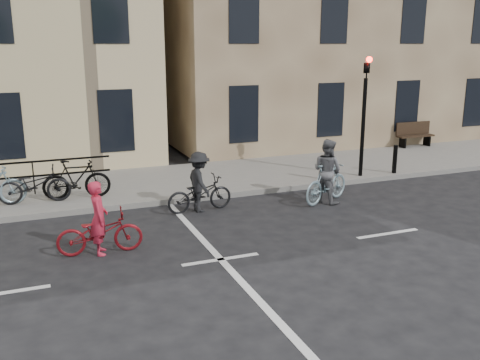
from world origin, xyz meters
name	(u,v)px	position (x,y,z in m)	size (l,w,h in m)	color
ground	(221,260)	(0.00, 0.00, 0.00)	(120.00, 120.00, 0.00)	black
sidewalk	(8,198)	(-4.00, 6.00, 0.07)	(46.00, 4.00, 0.15)	slate
traffic_light	(365,102)	(6.20, 4.34, 2.45)	(0.18, 0.30, 3.90)	black
bollard_east	(329,165)	(5.00, 4.25, 0.60)	(0.14, 0.14, 0.90)	black
bollard_west	(395,159)	(7.40, 4.25, 0.60)	(0.14, 0.14, 0.90)	black
bench	(414,133)	(11.00, 7.73, 0.67)	(1.60, 0.41, 0.97)	black
cyclist_pink	(99,229)	(-2.16, 1.23, 0.53)	(1.75, 0.73, 1.52)	maroon
cyclist_grey	(327,177)	(3.99, 2.70, 0.70)	(1.83, 1.18, 1.72)	#83A0AC
cyclist_dark	(199,188)	(0.58, 3.19, 0.61)	(1.77, 1.04, 1.54)	black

